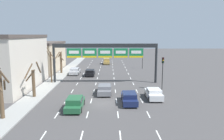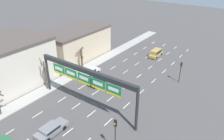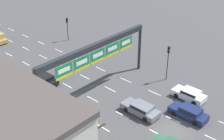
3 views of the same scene
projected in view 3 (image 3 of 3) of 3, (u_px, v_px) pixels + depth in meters
ground_plane at (173, 130)px, 34.59m from camera, size 220.00×220.00×0.00m
lane_dashes at (89, 87)px, 42.61m from camera, size 10.02×67.00×0.01m
sign_gantry at (96, 52)px, 38.89m from camera, size 18.51×0.70×7.01m
car_white at (189, 94)px, 39.72m from camera, size 1.88×4.26×1.40m
car_silver at (16, 84)px, 42.00m from camera, size 1.92×4.62×1.39m
car_grey at (141, 109)px, 36.95m from camera, size 1.96×4.75×1.35m
car_navy at (189, 112)px, 36.27m from camera, size 1.84×4.59×1.44m
car_black at (44, 79)px, 43.35m from camera, size 1.93×4.58×1.30m
traffic_light_near_gantry at (67, 24)px, 55.97m from camera, size 0.30×0.35×4.20m
traffic_light_mid_block at (168, 57)px, 42.85m from camera, size 0.30×0.35×5.09m
tree_bare_third at (35, 102)px, 33.78m from camera, size 1.37×0.84×6.21m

